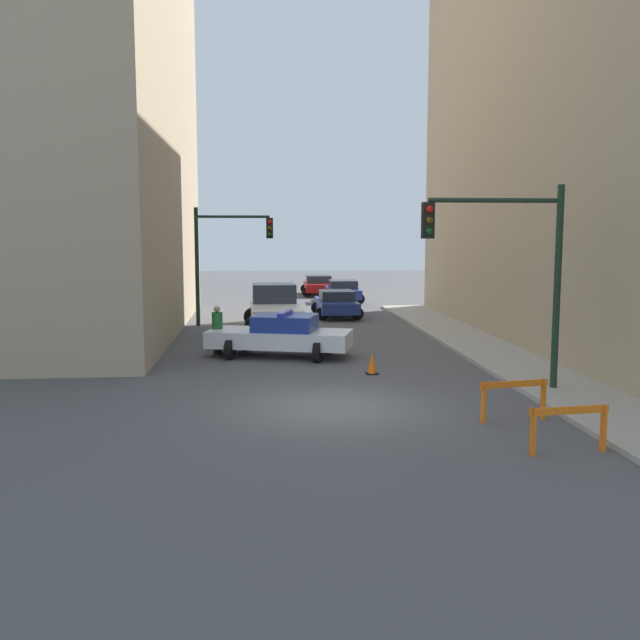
# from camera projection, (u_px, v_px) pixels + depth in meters

# --- Properties ---
(ground_plane) EXTENTS (120.00, 120.00, 0.00)m
(ground_plane) POSITION_uv_depth(u_px,v_px,m) (332.00, 407.00, 16.94)
(ground_plane) COLOR #4C4C4F
(sidewalk_right) EXTENTS (2.40, 44.00, 0.12)m
(sidewalk_right) POSITION_uv_depth(u_px,v_px,m) (584.00, 399.00, 17.46)
(sidewalk_right) COLOR #9E998E
(sidewalk_right) RESTS_ON ground_plane
(traffic_light_near) EXTENTS (3.64, 0.35, 5.20)m
(traffic_light_near) POSITION_uv_depth(u_px,v_px,m) (514.00, 256.00, 18.01)
(traffic_light_near) COLOR black
(traffic_light_near) RESTS_ON sidewalk_right
(traffic_light_far) EXTENTS (3.44, 0.35, 5.20)m
(traffic_light_far) POSITION_uv_depth(u_px,v_px,m) (222.00, 249.00, 31.28)
(traffic_light_far) COLOR black
(traffic_light_far) RESTS_ON ground_plane
(police_car) EXTENTS (5.03, 3.14, 1.52)m
(police_car) POSITION_uv_depth(u_px,v_px,m) (281.00, 335.00, 23.70)
(police_car) COLOR white
(police_car) RESTS_ON ground_plane
(white_truck) EXTENTS (2.73, 5.45, 1.90)m
(white_truck) POSITION_uv_depth(u_px,v_px,m) (275.00, 309.00, 30.19)
(white_truck) COLOR silver
(white_truck) RESTS_ON ground_plane
(parked_car_near) EXTENTS (2.29, 4.31, 1.31)m
(parked_car_near) POSITION_uv_depth(u_px,v_px,m) (336.00, 303.00, 34.79)
(parked_car_near) COLOR navy
(parked_car_near) RESTS_ON ground_plane
(parked_car_mid) EXTENTS (2.31, 4.32, 1.31)m
(parked_car_mid) POSITION_uv_depth(u_px,v_px,m) (343.00, 291.00, 42.11)
(parked_car_mid) COLOR navy
(parked_car_mid) RESTS_ON ground_plane
(parked_car_far) EXTENTS (2.35, 4.34, 1.31)m
(parked_car_far) POSITION_uv_depth(u_px,v_px,m) (318.00, 285.00, 46.81)
(parked_car_far) COLOR maroon
(parked_car_far) RESTS_ON ground_plane
(pedestrian_crossing) EXTENTS (0.50, 0.50, 1.66)m
(pedestrian_crossing) POSITION_uv_depth(u_px,v_px,m) (217.00, 329.00, 24.12)
(pedestrian_crossing) COLOR black
(pedestrian_crossing) RESTS_ON ground_plane
(barrier_front) EXTENTS (1.60, 0.31, 0.90)m
(barrier_front) POSITION_uv_depth(u_px,v_px,m) (569.00, 421.00, 13.30)
(barrier_front) COLOR orange
(barrier_front) RESTS_ON ground_plane
(barrier_mid) EXTENTS (1.59, 0.38, 0.90)m
(barrier_mid) POSITION_uv_depth(u_px,v_px,m) (514.00, 394.00, 15.61)
(barrier_mid) COLOR orange
(barrier_mid) RESTS_ON ground_plane
(traffic_cone) EXTENTS (0.36, 0.36, 0.66)m
(traffic_cone) POSITION_uv_depth(u_px,v_px,m) (372.00, 363.00, 20.83)
(traffic_cone) COLOR black
(traffic_cone) RESTS_ON ground_plane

